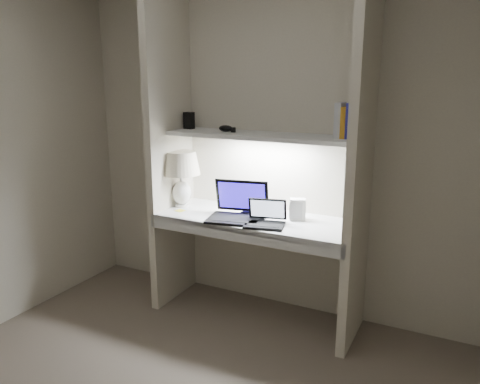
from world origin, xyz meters
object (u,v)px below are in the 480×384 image
Objects in this scene: laptop_netbook at (266,219)px; speaker at (298,209)px; laptop_main at (238,210)px; book_row at (353,122)px; table_lamp at (181,170)px.

laptop_netbook reaches higher than speaker.
laptop_main is 1.00m from book_row.
table_lamp is 0.96m from speaker.
laptop_netbook is at bearing -10.08° from table_lamp.
table_lamp is at bearing 162.40° from speaker.
table_lamp reaches higher than laptop_main.
book_row is at bearing 5.60° from table_lamp.
laptop_main is at bearing 179.54° from speaker.
table_lamp is 1.34m from book_row.
table_lamp is 0.83m from laptop_netbook.
book_row reaches higher than laptop_main.
book_row is (1.27, 0.12, 0.41)m from table_lamp.
laptop_main is at bearing -8.78° from table_lamp.
speaker is (0.16, 0.21, 0.04)m from laptop_netbook.
laptop_netbook is 2.04× the size of speaker.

